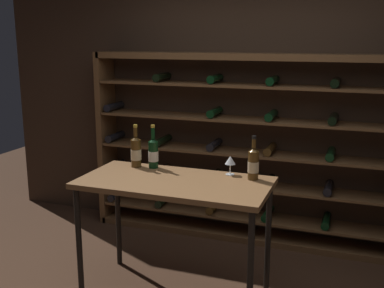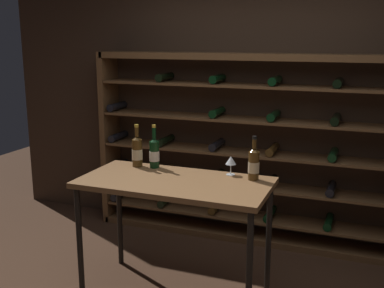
% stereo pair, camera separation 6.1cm
% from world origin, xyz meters
% --- Properties ---
extents(back_wall, '(5.56, 0.10, 2.84)m').
position_xyz_m(back_wall, '(0.00, 1.76, 1.42)').
color(back_wall, '#3D2B1E').
rests_on(back_wall, ground).
extents(wine_rack, '(3.00, 0.32, 1.80)m').
position_xyz_m(wine_rack, '(-0.09, 1.55, 0.89)').
color(wine_rack, brown).
rests_on(wine_rack, ground).
extents(tasting_table, '(1.40, 0.70, 0.92)m').
position_xyz_m(tasting_table, '(-0.30, 0.33, 0.83)').
color(tasting_table, brown).
rests_on(tasting_table, ground).
extents(wine_bottle_amber_reserve, '(0.09, 0.09, 0.34)m').
position_xyz_m(wine_bottle_amber_reserve, '(-0.73, 0.57, 1.05)').
color(wine_bottle_amber_reserve, '#4C3314').
rests_on(wine_bottle_amber_reserve, tasting_table).
extents(wine_bottle_black_capsule, '(0.08, 0.08, 0.33)m').
position_xyz_m(wine_bottle_black_capsule, '(0.24, 0.55, 1.04)').
color(wine_bottle_black_capsule, '#4C3314').
rests_on(wine_bottle_black_capsule, tasting_table).
extents(wine_bottle_red_label, '(0.08, 0.08, 0.35)m').
position_xyz_m(wine_bottle_red_label, '(-0.58, 0.59, 1.04)').
color(wine_bottle_red_label, black).
rests_on(wine_bottle_red_label, tasting_table).
extents(wine_glass_stemmed_center, '(0.08, 0.08, 0.15)m').
position_xyz_m(wine_glass_stemmed_center, '(0.05, 0.61, 1.03)').
color(wine_glass_stemmed_center, silver).
rests_on(wine_glass_stemmed_center, tasting_table).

